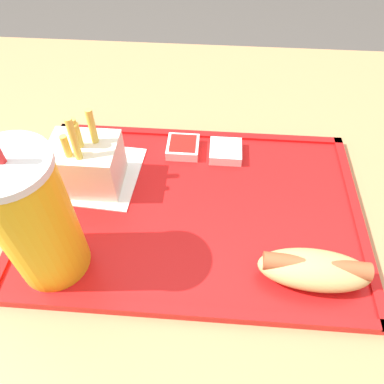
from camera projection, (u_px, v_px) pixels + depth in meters
ground_plane at (180, 357)px, 1.10m from camera, size 8.00×8.00×0.00m
dining_table at (175, 303)px, 0.81m from camera, size 1.07×0.82×0.75m
food_tray at (192, 209)px, 0.50m from camera, size 0.44×0.30×0.01m
paper_napkin at (89, 173)px, 0.53m from camera, size 0.15×0.13×0.00m
soda_cup at (34, 220)px, 0.38m from camera, size 0.08×0.08×0.20m
hot_dog_far at (315, 269)px, 0.41m from camera, size 0.13×0.06×0.04m
fries_carton at (86, 166)px, 0.49m from camera, size 0.09×0.07×0.12m
sauce_cup_mayo at (226, 151)px, 0.55m from camera, size 0.05×0.05×0.02m
sauce_cup_ketchup at (183, 147)px, 0.56m from camera, size 0.05×0.05×0.02m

